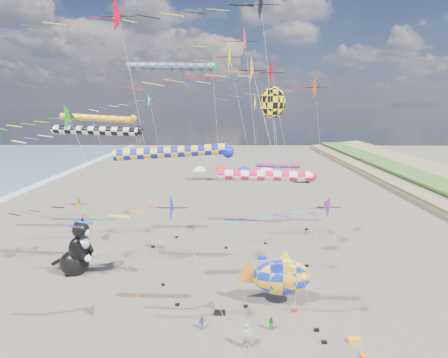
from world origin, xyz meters
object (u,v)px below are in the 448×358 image
at_px(child_green, 271,324).
at_px(child_blue, 202,323).
at_px(cat_inflatable, 76,246).
at_px(fish_inflatable, 281,277).
at_px(person_adult, 247,336).
at_px(parked_car, 301,179).

xyz_separation_m(child_green, child_blue, (-5.21, 0.11, -0.03)).
distance_m(child_green, child_blue, 5.21).
height_order(cat_inflatable, fish_inflatable, cat_inflatable).
bearing_deg(person_adult, child_blue, 142.19).
xyz_separation_m(fish_inflatable, parked_car, (11.56, 48.24, -1.95)).
bearing_deg(child_blue, parked_car, 38.55).
relative_size(cat_inflatable, child_green, 5.25).
height_order(cat_inflatable, parked_car, cat_inflatable).
height_order(fish_inflatable, parked_car, fish_inflatable).
bearing_deg(cat_inflatable, fish_inflatable, -1.07).
xyz_separation_m(person_adult, child_blue, (-3.30, 2.13, -0.42)).
relative_size(child_green, child_blue, 1.07).
bearing_deg(person_adult, child_green, 41.81).
bearing_deg(person_adult, cat_inflatable, 141.43).
xyz_separation_m(child_green, parked_car, (12.71, 51.69, 0.07)).
bearing_deg(child_green, parked_car, 87.26).
relative_size(fish_inflatable, parked_car, 1.73).
distance_m(fish_inflatable, child_green, 4.16).
xyz_separation_m(child_blue, parked_car, (17.92, 51.58, 0.11)).
relative_size(fish_inflatable, child_blue, 6.11).
bearing_deg(child_green, fish_inflatable, 82.59).
height_order(fish_inflatable, child_blue, fish_inflatable).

